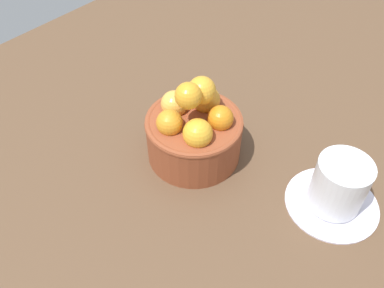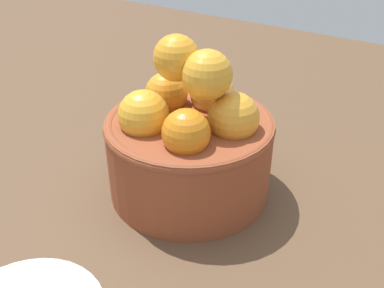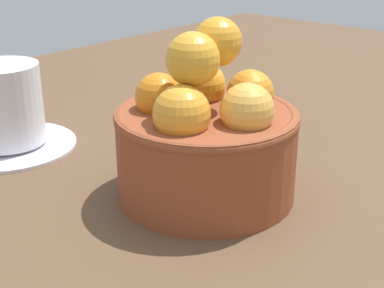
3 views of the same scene
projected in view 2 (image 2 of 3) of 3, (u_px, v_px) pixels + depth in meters
The scene contains 2 objects.
ground_plane at pixel (190, 203), 42.21cm from camera, with size 153.16×103.62×3.46cm, color brown.
terracotta_bowl at pixel (190, 142), 38.65cm from camera, with size 14.59×14.59×14.36cm.
Camera 2 is at (18.12, -27.73, 25.04)cm, focal length 41.62 mm.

